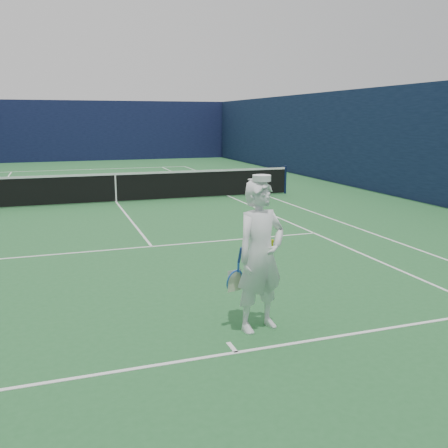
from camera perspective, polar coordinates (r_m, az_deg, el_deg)
name	(u,v)px	position (r m, az deg, el deg)	size (l,w,h in m)	color
ground	(116,202)	(17.54, -12.20, 2.44)	(80.00, 80.00, 0.00)	#256130
court_markings	(116,202)	(17.54, -12.20, 2.45)	(11.03, 23.83, 0.01)	white
windscreen_fence	(114,144)	(17.33, -12.50, 8.97)	(20.12, 36.12, 4.00)	#0E1333
tennis_net	(116,186)	(17.46, -12.28, 4.24)	(12.88, 0.09, 1.07)	#141E4C
tennis_player	(260,256)	(6.67, 4.18, -3.65)	(0.90, 0.67, 2.11)	white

